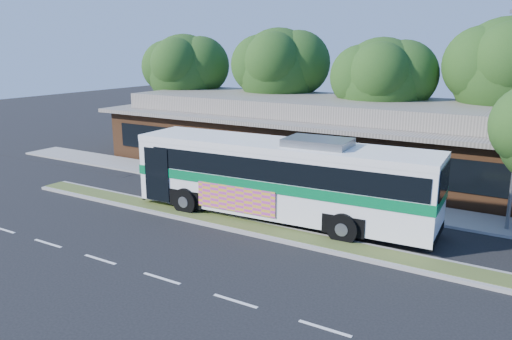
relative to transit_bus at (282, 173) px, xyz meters
The scene contains 10 objects.
ground 3.29m from the transit_bus, 105.09° to the right, with size 120.00×120.00×0.00m, color black.
median_strip 2.83m from the transit_bus, 109.77° to the right, with size 26.00×1.10×0.15m, color #445323.
sidewalk 4.56m from the transit_bus, 99.20° to the left, with size 44.00×2.60×0.12m, color gray.
parking_lot 20.25m from the transit_bus, 157.83° to the left, with size 14.00×12.00×0.01m, color black.
plaza_building 10.61m from the transit_bus, 93.50° to the left, with size 33.20×11.20×4.45m.
tree_bg_a 20.20m from the transit_bus, 140.09° to the left, with size 6.47×5.80×8.63m.
tree_bg_b 16.02m from the transit_bus, 117.70° to the left, with size 6.69×6.00×9.00m.
tree_bg_c 13.21m from the transit_bus, 86.60° to the left, with size 6.24×5.60×8.26m.
transit_bus is the anchor object (origin of this frame).
sedan 12.32m from the transit_bus, 141.99° to the left, with size 2.20×5.40×1.57m, color silver.
Camera 1 is at (10.79, -16.67, 7.69)m, focal length 35.00 mm.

